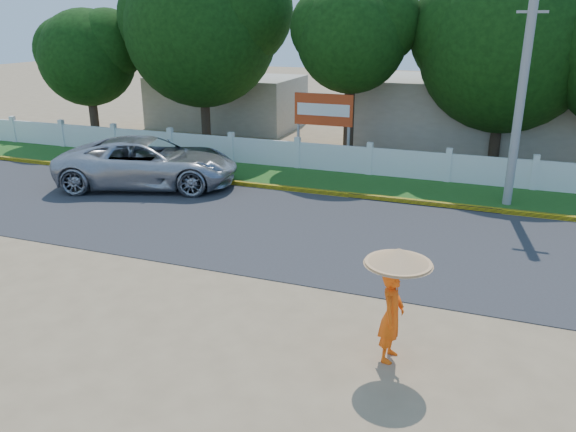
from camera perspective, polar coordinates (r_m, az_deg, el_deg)
The scene contains 12 objects.
ground at distance 12.49m, azimuth -3.23°, elevation -8.51°, with size 120.00×120.00×0.00m, color #9E8460.
road at distance 16.34m, azimuth 3.05°, elevation -1.54°, with size 60.00×7.00×0.02m, color #38383A.
grass_verge at distance 21.16m, azimuth 7.34°, elevation 3.24°, with size 60.00×3.50×0.03m, color #2D601E.
curb at distance 19.56m, azimuth 6.19°, elevation 2.14°, with size 40.00×0.18×0.16m, color yellow.
fence at distance 22.39m, azimuth 8.26°, elevation 5.52°, with size 40.00×0.10×1.10m, color silver.
building_near at distance 28.45m, azimuth 17.40°, elevation 9.94°, with size 10.00×6.00×3.20m, color #B7AD99.
building_far at distance 32.80m, azimuth -6.18°, elevation 11.49°, with size 8.00×5.00×2.80m, color #B7AD99.
utility_pole at distance 19.33m, azimuth 22.54°, elevation 10.76°, with size 0.28×0.28×6.84m, color gray.
vehicle at distance 21.19m, azimuth -13.98°, elevation 5.31°, with size 2.97×6.44×1.79m, color #ACAEB4.
monk_with_parasol at distance 10.01m, azimuth 10.81°, elevation -7.23°, with size 1.19×1.19×2.17m.
billboard at distance 23.67m, azimuth 3.62°, elevation 10.35°, with size 2.50×0.13×2.95m.
tree_row at distance 24.98m, azimuth 7.12°, elevation 17.14°, with size 28.95×7.78×8.92m.
Camera 1 is at (4.49, -10.09, 5.84)m, focal length 35.00 mm.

